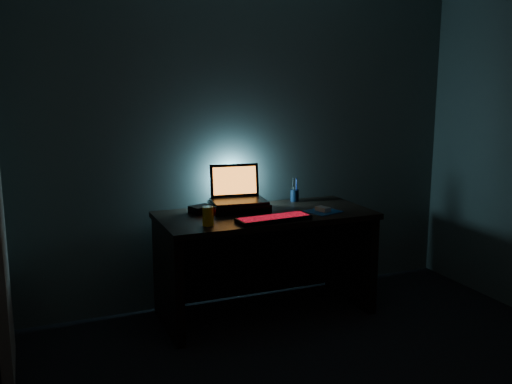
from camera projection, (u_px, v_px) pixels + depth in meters
room at (415, 179)px, 2.44m from camera, size 3.50×4.00×2.50m
desk at (262, 246)px, 4.10m from camera, size 1.50×0.70×0.75m
riser at (239, 207)px, 4.06m from camera, size 0.43×0.34×0.06m
laptop at (237, 193)px, 4.09m from camera, size 0.41×0.32×0.26m
keyboard at (274, 219)px, 3.77m from camera, size 0.51×0.19×0.03m
mousepad at (323, 211)px, 4.04m from camera, size 0.27×0.25×0.00m
mouse at (323, 209)px, 4.03m from camera, size 0.09×0.11×0.03m
pen_cup at (295, 195)px, 4.38m from camera, size 0.08×0.08×0.09m
juice_glass at (208, 216)px, 3.64m from camera, size 0.07×0.07×0.12m
router at (202, 209)px, 4.00m from camera, size 0.18×0.16×0.05m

